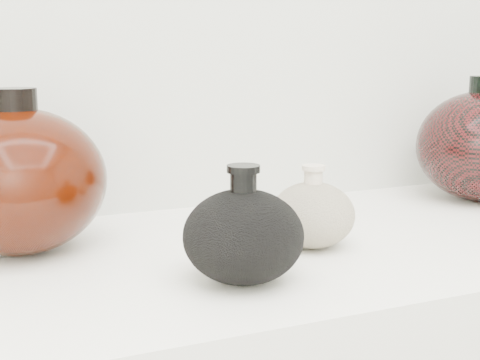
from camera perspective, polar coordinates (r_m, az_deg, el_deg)
name	(u,v)px	position (r m, az deg, el deg)	size (l,w,h in m)	color
black_gourd_vase	(243,235)	(0.75, 0.29, -4.75)	(0.17, 0.17, 0.13)	black
cream_gourd_vase	(313,214)	(0.89, 6.21, -2.91)	(0.12, 0.12, 0.11)	beige
left_round_pot	(19,180)	(0.89, -18.31, -0.02)	(0.22, 0.22, 0.21)	black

